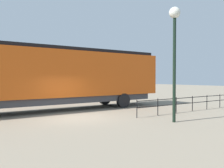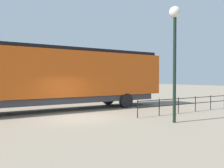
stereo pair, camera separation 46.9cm
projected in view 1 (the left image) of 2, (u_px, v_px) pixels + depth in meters
name	position (u px, v px, depth m)	size (l,w,h in m)	color
ground_plane	(77.00, 118.00, 13.80)	(120.00, 120.00, 0.00)	gray
locomotive	(51.00, 76.00, 16.47)	(2.88, 18.27, 4.35)	#D15114
lamp_post	(175.00, 37.00, 12.28)	(0.57, 0.57, 5.87)	black
platform_fence	(192.00, 101.00, 16.54)	(0.05, 10.06, 1.02)	black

